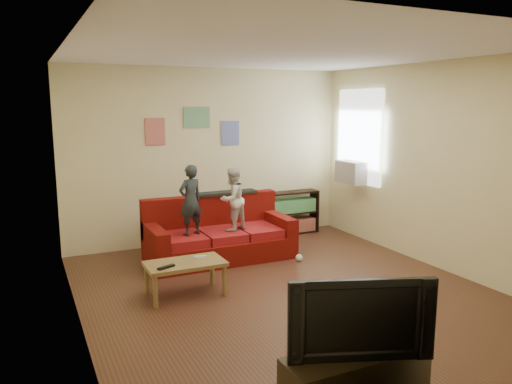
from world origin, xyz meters
name	(u,v)px	position (x,y,z in m)	size (l,w,h in m)	color
room_shell	(287,177)	(0.00, 0.00, 1.35)	(4.52, 5.02, 2.72)	#553121
sofa	(218,237)	(-0.23, 1.56, 0.30)	(2.02, 0.93, 0.89)	maroon
child_a	(190,200)	(-0.68, 1.39, 0.90)	(0.34, 0.23, 0.94)	#242C30
child_b	(232,199)	(-0.08, 1.39, 0.86)	(0.42, 0.33, 0.87)	silver
coffee_table	(185,267)	(-1.08, 0.39, 0.34)	(0.88, 0.48, 0.40)	olive
remote	(166,267)	(-1.33, 0.27, 0.41)	(0.21, 0.05, 0.02)	black
game_controller	(200,257)	(-0.88, 0.44, 0.41)	(0.14, 0.04, 0.03)	white
bookshelf	(292,215)	(1.39, 2.30, 0.32)	(0.89, 0.27, 0.71)	black
window	(359,137)	(2.22, 1.65, 1.64)	(0.04, 1.08, 1.48)	white
ac_unit	(352,172)	(2.10, 1.65, 1.08)	(0.28, 0.55, 0.35)	#B7B2A3
artwork_left	(155,132)	(-0.85, 2.48, 1.75)	(0.30, 0.01, 0.40)	#D87266
artwork_center	(197,117)	(-0.20, 2.48, 1.95)	(0.42, 0.01, 0.32)	#72B27F
artwork_right	(230,133)	(0.35, 2.48, 1.70)	(0.30, 0.01, 0.38)	#727FCC
file_box	(273,241)	(0.60, 1.50, 0.15)	(0.44, 0.33, 0.30)	beige
tv_stand	(355,380)	(-0.62, -2.17, 0.20)	(1.08, 0.36, 0.41)	#302515
television	(358,314)	(-0.62, -2.17, 0.70)	(1.02, 0.13, 0.59)	black
tissue	(299,258)	(0.72, 0.92, 0.05)	(0.10, 0.10, 0.10)	white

